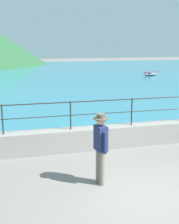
{
  "coord_description": "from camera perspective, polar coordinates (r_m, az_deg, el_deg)",
  "views": [
    {
      "loc": [
        -2.67,
        -5.58,
        3.35
      ],
      "look_at": [
        -0.28,
        3.7,
        1.1
      ],
      "focal_mm": 47.24,
      "sensor_mm": 36.0,
      "label": 1
    }
  ],
  "objects": [
    {
      "name": "railing",
      "position": [
        9.4,
        2.43,
        0.79
      ],
      "size": [
        18.44,
        0.04,
        0.9
      ],
      "color": "#282623",
      "rests_on": "promenade_wall"
    },
    {
      "name": "promenade_wall",
      "position": [
        9.65,
        2.38,
        -4.9
      ],
      "size": [
        20.0,
        0.56,
        0.7
      ],
      "primitive_type": "cube",
      "color": "gray",
      "rests_on": "ground"
    },
    {
      "name": "lake_water",
      "position": [
        31.71,
        -9.61,
        7.02
      ],
      "size": [
        64.0,
        44.32,
        0.06
      ],
      "primitive_type": "cube",
      "color": "teal",
      "rests_on": "ground"
    },
    {
      "name": "person_walking",
      "position": [
        7.04,
        2.17,
        -6.48
      ],
      "size": [
        0.38,
        0.56,
        1.75
      ],
      "color": "slate",
      "rests_on": "ground"
    },
    {
      "name": "boat_2",
      "position": [
        31.56,
        11.83,
        7.31
      ],
      "size": [
        2.39,
        2.07,
        0.36
      ],
      "color": "gray",
      "rests_on": "lake_water"
    },
    {
      "name": "ground_plane",
      "position": [
        7.04,
        10.17,
        -15.45
      ],
      "size": [
        120.0,
        120.0,
        0.0
      ],
      "primitive_type": "plane",
      "color": "slate"
    }
  ]
}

